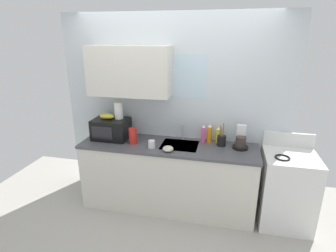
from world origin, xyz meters
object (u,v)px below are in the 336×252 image
object	(u,v)px
stove_range	(286,189)
dish_soap_bottle_pink	(203,134)
mug_white	(152,144)
banana_bunch	(107,116)
small_bowl	(168,149)
cereal_canister	(133,136)
dish_soap_bottle_yellow	(219,135)
dish_soap_bottle_orange	(209,134)
utensil_crock	(221,140)
paper_towel_roll	(119,111)
coffee_maker	(241,140)
microwave	(111,129)

from	to	relation	value
stove_range	dish_soap_bottle_pink	size ratio (longest dim) A/B	4.51
mug_white	dish_soap_bottle_pink	bearing A→B (deg)	28.06
banana_bunch	small_bowl	xyz separation A→B (m)	(0.88, -0.25, -0.27)
stove_range	cereal_canister	world-z (taller)	cereal_canister
dish_soap_bottle_pink	dish_soap_bottle_yellow	distance (m)	0.20
dish_soap_bottle_orange	mug_white	xyz separation A→B (m)	(-0.68, -0.35, -0.07)
dish_soap_bottle_yellow	mug_white	xyz separation A→B (m)	(-0.79, -0.35, -0.05)
dish_soap_bottle_pink	utensil_crock	distance (m)	0.25
stove_range	paper_towel_roll	xyz separation A→B (m)	(-2.16, 0.10, 0.82)
small_bowl	banana_bunch	bearing A→B (deg)	164.22
small_bowl	paper_towel_roll	bearing A→B (deg)	157.78
paper_towel_roll	mug_white	xyz separation A→B (m)	(0.51, -0.24, -0.33)
stove_range	dish_soap_bottle_yellow	world-z (taller)	dish_soap_bottle_yellow
cereal_canister	utensil_crock	world-z (taller)	utensil_crock
banana_bunch	small_bowl	size ratio (longest dim) A/B	1.54
coffee_maker	dish_soap_bottle_orange	bearing A→B (deg)	165.95
coffee_maker	dish_soap_bottle_pink	bearing A→B (deg)	171.23
mug_white	small_bowl	world-z (taller)	mug_white
dish_soap_bottle_yellow	utensil_crock	bearing A→B (deg)	-66.40
dish_soap_bottle_yellow	utensil_crock	size ratio (longest dim) A/B	0.75
banana_bunch	utensil_crock	distance (m)	1.52
dish_soap_bottle_orange	utensil_crock	xyz separation A→B (m)	(0.16, -0.09, -0.04)
microwave	dish_soap_bottle_yellow	distance (m)	1.42
banana_bunch	dish_soap_bottle_pink	distance (m)	1.29
paper_towel_roll	utensil_crock	bearing A→B (deg)	0.84
utensil_crock	small_bowl	xyz separation A→B (m)	(-0.61, -0.32, -0.04)
mug_white	dish_soap_bottle_orange	bearing A→B (deg)	27.08
stove_range	microwave	bearing A→B (deg)	178.86
paper_towel_roll	cereal_canister	size ratio (longest dim) A/B	1.10
paper_towel_roll	dish_soap_bottle_orange	distance (m)	1.22
paper_towel_roll	cereal_canister	xyz separation A→B (m)	(0.24, -0.15, -0.28)
coffee_maker	cereal_canister	bearing A→B (deg)	-173.25
dish_soap_bottle_orange	banana_bunch	bearing A→B (deg)	-173.38
stove_range	dish_soap_bottle_orange	distance (m)	1.13
cereal_canister	mug_white	distance (m)	0.29
cereal_canister	microwave	bearing A→B (deg)	163.87
stove_range	dish_soap_bottle_pink	xyz separation A→B (m)	(-1.04, 0.18, 0.55)
paper_towel_roll	dish_soap_bottle_yellow	xyz separation A→B (m)	(1.31, 0.11, -0.28)
coffee_maker	small_bowl	world-z (taller)	coffee_maker
stove_range	utensil_crock	bearing A→B (deg)	171.82
cereal_canister	mug_white	bearing A→B (deg)	-18.16
stove_range	mug_white	distance (m)	1.72
dish_soap_bottle_pink	mug_white	distance (m)	0.68
paper_towel_roll	small_bowl	distance (m)	0.87
stove_range	utensil_crock	world-z (taller)	utensil_crock
dish_soap_bottle_yellow	utensil_crock	world-z (taller)	utensil_crock
banana_bunch	stove_range	bearing A→B (deg)	-1.15
dish_soap_bottle_pink	dish_soap_bottle_orange	xyz separation A→B (m)	(0.08, 0.03, 0.00)
dish_soap_bottle_pink	dish_soap_bottle_orange	size ratio (longest dim) A/B	0.98
dish_soap_bottle_orange	small_bowl	xyz separation A→B (m)	(-0.46, -0.41, -0.08)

